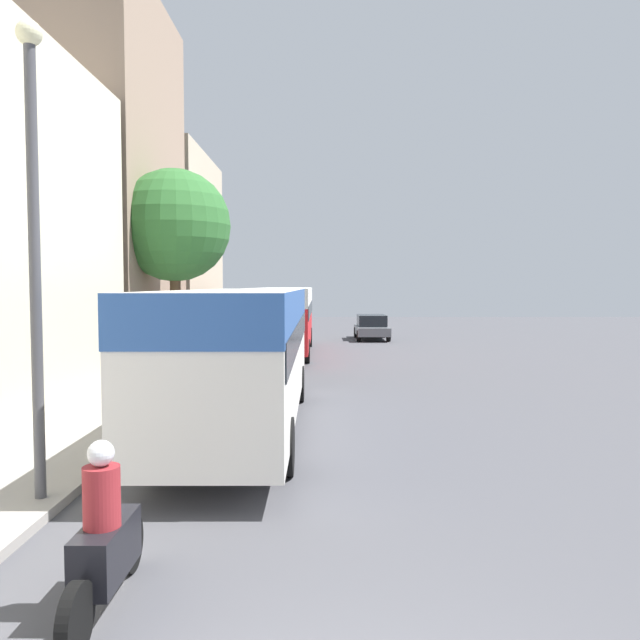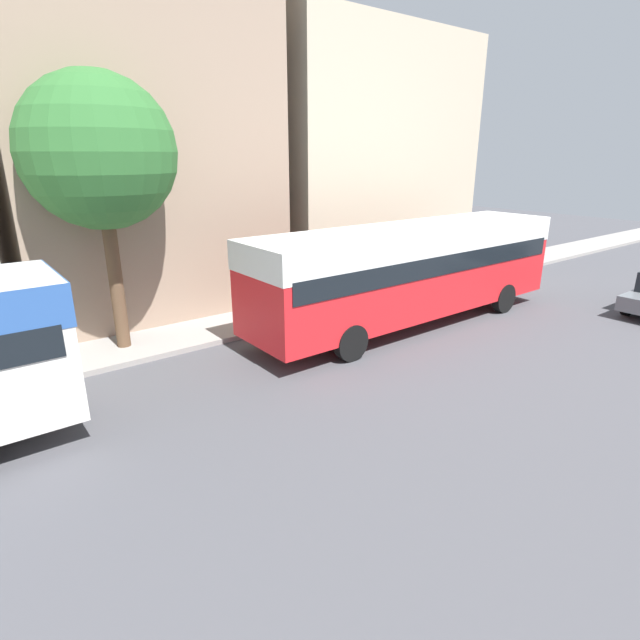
{
  "view_description": "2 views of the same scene",
  "coord_description": "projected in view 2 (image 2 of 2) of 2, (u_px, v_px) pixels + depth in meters",
  "views": [
    {
      "loc": [
        -0.28,
        -3.72,
        3.23
      ],
      "look_at": [
        -0.24,
        18.54,
        1.99
      ],
      "focal_mm": 35.0,
      "sensor_mm": 36.0,
      "label": 1
    },
    {
      "loc": [
        8.35,
        13.88,
        5.2
      ],
      "look_at": [
        -0.53,
        20.74,
        1.47
      ],
      "focal_mm": 28.0,
      "sensor_mm": 36.0,
      "label": 2
    }
  ],
  "objects": [
    {
      "name": "building_far_terrace",
      "position": [
        127.0,
        99.0,
        16.12
      ],
      "size": [
        6.33,
        8.28,
        13.79
      ],
      "color": "gray",
      "rests_on": "ground_plane"
    },
    {
      "name": "building_end_row",
      "position": [
        350.0,
        158.0,
        22.5
      ],
      "size": [
        6.68,
        9.6,
        10.06
      ],
      "color": "#BCAD93",
      "rests_on": "ground_plane"
    },
    {
      "name": "bus_following",
      "position": [
        411.0,
        262.0,
        15.55
      ],
      "size": [
        2.63,
        11.32,
        3.11
      ],
      "color": "red",
      "rests_on": "ground_plane"
    },
    {
      "name": "pedestrian_near_curb",
      "position": [
        411.0,
        266.0,
        19.59
      ],
      "size": [
        0.33,
        0.33,
        1.71
      ],
      "color": "#232838",
      "rests_on": "sidewalk"
    },
    {
      "name": "street_tree",
      "position": [
        99.0,
        153.0,
        12.26
      ],
      "size": [
        3.8,
        3.8,
        7.01
      ],
      "color": "brown",
      "rests_on": "sidewalk"
    }
  ]
}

